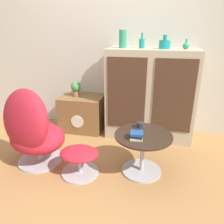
{
  "coord_description": "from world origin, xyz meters",
  "views": [
    {
      "loc": [
        0.65,
        -1.76,
        1.46
      ],
      "look_at": [
        0.16,
        0.5,
        0.55
      ],
      "focal_mm": 35.0,
      "sensor_mm": 36.0,
      "label": 1
    }
  ],
  "objects_px": {
    "egg_chair": "(32,130)",
    "ottoman": "(79,157)",
    "sideboard": "(150,95)",
    "vase_inner_right": "(165,44)",
    "vase_rightmost": "(186,46)",
    "potted_plant": "(76,88)",
    "coffee_table": "(143,149)",
    "vase_inner_left": "(142,43)",
    "teacup": "(140,126)",
    "vase_leftmost": "(123,39)",
    "book_stack": "(137,136)",
    "tv_console": "(83,113)"
  },
  "relations": [
    {
      "from": "vase_leftmost",
      "to": "potted_plant",
      "type": "relative_size",
      "value": 1.02
    },
    {
      "from": "vase_rightmost",
      "to": "potted_plant",
      "type": "height_order",
      "value": "vase_rightmost"
    },
    {
      "from": "coffee_table",
      "to": "vase_rightmost",
      "type": "height_order",
      "value": "vase_rightmost"
    },
    {
      "from": "sideboard",
      "to": "book_stack",
      "type": "relative_size",
      "value": 9.2
    },
    {
      "from": "egg_chair",
      "to": "ottoman",
      "type": "bearing_deg",
      "value": -6.55
    },
    {
      "from": "teacup",
      "to": "vase_inner_right",
      "type": "bearing_deg",
      "value": 75.07
    },
    {
      "from": "vase_inner_right",
      "to": "teacup",
      "type": "relative_size",
      "value": 1.27
    },
    {
      "from": "tv_console",
      "to": "vase_inner_right",
      "type": "xyz_separation_m",
      "value": [
        1.11,
        0.0,
        1.0
      ]
    },
    {
      "from": "egg_chair",
      "to": "vase_inner_right",
      "type": "relative_size",
      "value": 5.58
    },
    {
      "from": "egg_chair",
      "to": "ottoman",
      "type": "relative_size",
      "value": 2.24
    },
    {
      "from": "vase_inner_right",
      "to": "vase_rightmost",
      "type": "bearing_deg",
      "value": -0.0
    },
    {
      "from": "vase_leftmost",
      "to": "book_stack",
      "type": "distance_m",
      "value": 1.33
    },
    {
      "from": "coffee_table",
      "to": "potted_plant",
      "type": "xyz_separation_m",
      "value": [
        -1.05,
        0.88,
        0.36
      ]
    },
    {
      "from": "vase_rightmost",
      "to": "teacup",
      "type": "xyz_separation_m",
      "value": [
        -0.45,
        -0.73,
        -0.78
      ]
    },
    {
      "from": "ottoman",
      "to": "sideboard",
      "type": "bearing_deg",
      "value": 58.37
    },
    {
      "from": "egg_chair",
      "to": "coffee_table",
      "type": "distance_m",
      "value": 1.2
    },
    {
      "from": "tv_console",
      "to": "book_stack",
      "type": "bearing_deg",
      "value": -47.17
    },
    {
      "from": "ottoman",
      "to": "book_stack",
      "type": "xyz_separation_m",
      "value": [
        0.58,
        0.07,
        0.28
      ]
    },
    {
      "from": "tv_console",
      "to": "egg_chair",
      "type": "distance_m",
      "value": 1.02
    },
    {
      "from": "egg_chair",
      "to": "coffee_table",
      "type": "xyz_separation_m",
      "value": [
        1.19,
        0.11,
        -0.15
      ]
    },
    {
      "from": "ottoman",
      "to": "coffee_table",
      "type": "xyz_separation_m",
      "value": [
        0.64,
        0.17,
        0.08
      ]
    },
    {
      "from": "coffee_table",
      "to": "teacup",
      "type": "relative_size",
      "value": 4.58
    },
    {
      "from": "sideboard",
      "to": "egg_chair",
      "type": "xyz_separation_m",
      "value": [
        -1.2,
        -0.98,
        -0.18
      ]
    },
    {
      "from": "coffee_table",
      "to": "potted_plant",
      "type": "bearing_deg",
      "value": 140.05
    },
    {
      "from": "tv_console",
      "to": "ottoman",
      "type": "bearing_deg",
      "value": -72.47
    },
    {
      "from": "tv_console",
      "to": "vase_inner_left",
      "type": "distance_m",
      "value": 1.31
    },
    {
      "from": "book_stack",
      "to": "vase_rightmost",
      "type": "bearing_deg",
      "value": 65.03
    },
    {
      "from": "vase_leftmost",
      "to": "vase_inner_left",
      "type": "xyz_separation_m",
      "value": [
        0.24,
        0.0,
        -0.05
      ]
    },
    {
      "from": "teacup",
      "to": "ottoman",
      "type": "bearing_deg",
      "value": -151.04
    },
    {
      "from": "sideboard",
      "to": "book_stack",
      "type": "xyz_separation_m",
      "value": [
        -0.07,
        -0.98,
        -0.13
      ]
    },
    {
      "from": "egg_chair",
      "to": "vase_inner_left",
      "type": "bearing_deg",
      "value": 43.12
    },
    {
      "from": "egg_chair",
      "to": "teacup",
      "type": "height_order",
      "value": "egg_chair"
    },
    {
      "from": "vase_rightmost",
      "to": "book_stack",
      "type": "distance_m",
      "value": 1.33
    },
    {
      "from": "tv_console",
      "to": "book_stack",
      "type": "xyz_separation_m",
      "value": [
        0.91,
        -0.98,
        0.22
      ]
    },
    {
      "from": "sideboard",
      "to": "ottoman",
      "type": "height_order",
      "value": "sideboard"
    },
    {
      "from": "vase_inner_left",
      "to": "book_stack",
      "type": "xyz_separation_m",
      "value": [
        0.07,
        -0.98,
        -0.79
      ]
    },
    {
      "from": "vase_inner_left",
      "to": "vase_inner_right",
      "type": "distance_m",
      "value": 0.28
    },
    {
      "from": "vase_inner_left",
      "to": "teacup",
      "type": "relative_size",
      "value": 1.44
    },
    {
      "from": "vase_inner_right",
      "to": "teacup",
      "type": "height_order",
      "value": "vase_inner_right"
    },
    {
      "from": "sideboard",
      "to": "tv_console",
      "type": "xyz_separation_m",
      "value": [
        -0.98,
        0.0,
        -0.35
      ]
    },
    {
      "from": "tv_console",
      "to": "ottoman",
      "type": "relative_size",
      "value": 1.51
    },
    {
      "from": "ottoman",
      "to": "book_stack",
      "type": "height_order",
      "value": "book_stack"
    },
    {
      "from": "vase_inner_left",
      "to": "vase_rightmost",
      "type": "xyz_separation_m",
      "value": [
        0.53,
        -0.0,
        -0.02
      ]
    },
    {
      "from": "tv_console",
      "to": "vase_inner_left",
      "type": "bearing_deg",
      "value": 0.17
    },
    {
      "from": "sideboard",
      "to": "vase_inner_right",
      "type": "bearing_deg",
      "value": 1.63
    },
    {
      "from": "vase_rightmost",
      "to": "vase_leftmost",
      "type": "bearing_deg",
      "value": 180.0
    },
    {
      "from": "sideboard",
      "to": "vase_leftmost",
      "type": "relative_size",
      "value": 5.52
    },
    {
      "from": "sideboard",
      "to": "book_stack",
      "type": "height_order",
      "value": "sideboard"
    },
    {
      "from": "vase_leftmost",
      "to": "vase_rightmost",
      "type": "distance_m",
      "value": 0.78
    },
    {
      "from": "sideboard",
      "to": "vase_inner_right",
      "type": "xyz_separation_m",
      "value": [
        0.14,
        0.0,
        0.66
      ]
    }
  ]
}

